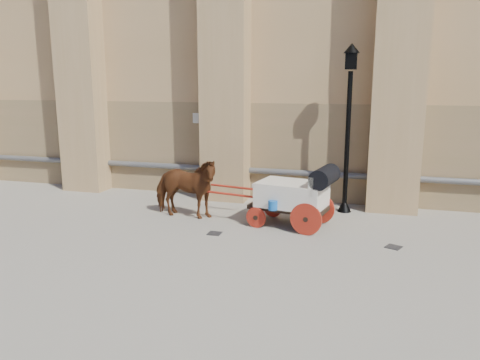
% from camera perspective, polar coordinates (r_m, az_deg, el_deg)
% --- Properties ---
extents(ground, '(90.00, 90.00, 0.00)m').
position_cam_1_polar(ground, '(11.30, -2.37, -6.94)').
color(ground, gray).
rests_on(ground, ground).
extents(horse, '(2.03, 1.03, 1.67)m').
position_cam_1_polar(horse, '(12.73, -6.73, -0.94)').
color(horse, brown).
rests_on(horse, ground).
extents(carriage, '(3.81, 1.66, 1.62)m').
position_cam_1_polar(carriage, '(11.93, 6.90, -1.64)').
color(carriage, black).
rests_on(carriage, ground).
extents(street_lamp, '(0.44, 0.44, 4.66)m').
position_cam_1_polar(street_lamp, '(13.32, 13.05, 6.62)').
color(street_lamp, black).
rests_on(street_lamp, ground).
extents(drain_grate_near, '(0.32, 0.32, 0.01)m').
position_cam_1_polar(drain_grate_near, '(11.54, -3.13, -6.51)').
color(drain_grate_near, black).
rests_on(drain_grate_near, ground).
extents(drain_grate_far, '(0.42, 0.42, 0.01)m').
position_cam_1_polar(drain_grate_far, '(11.16, 18.20, -7.77)').
color(drain_grate_far, black).
rests_on(drain_grate_far, ground).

